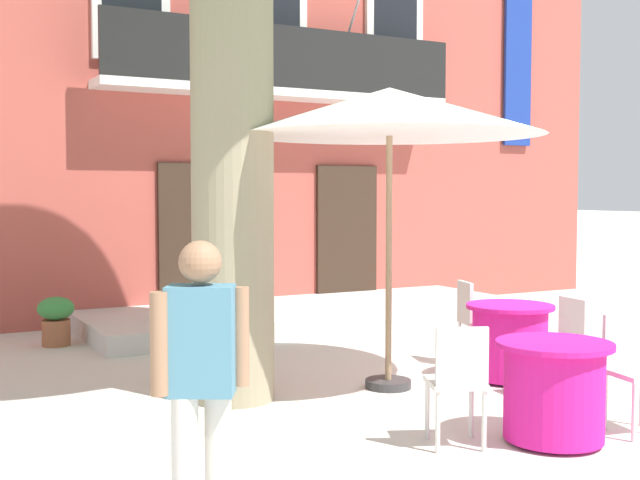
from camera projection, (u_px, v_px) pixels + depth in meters
name	position (u px, v px, depth m)	size (l,w,h in m)	color
ground_plane	(514.00, 372.00, 8.47)	(120.00, 120.00, 0.00)	beige
building_facade	(224.00, 85.00, 14.18)	(13.00, 5.09, 7.50)	#B24C42
entrance_step_platform	(308.00, 314.00, 11.65)	(6.33, 2.28, 0.25)	silver
cafe_table_near_tree	(554.00, 391.00, 6.05)	(0.86, 0.86, 0.76)	#DB1984
cafe_chair_near_tree_0	(458.00, 377.00, 5.90)	(0.53, 0.53, 0.91)	silver
cafe_chair_near_tree_1	(632.00, 364.00, 6.33)	(0.47, 0.47, 0.91)	silver
cafe_table_middle	(510.00, 341.00, 8.05)	(0.86, 0.86, 0.76)	#DB1984
cafe_chair_middle_0	(474.00, 316.00, 8.77)	(0.50, 0.50, 0.91)	silver
cafe_chair_middle_1	(563.00, 340.00, 7.37)	(0.46, 0.46, 0.91)	silver
cafe_umbrella	(390.00, 113.00, 7.61)	(2.90, 2.90, 2.85)	#997A56
ground_planter_left	(56.00, 318.00, 9.88)	(0.44, 0.44, 0.60)	#995638
pedestrian_near_entrance	(201.00, 378.00, 4.16)	(0.53, 0.36, 1.62)	silver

